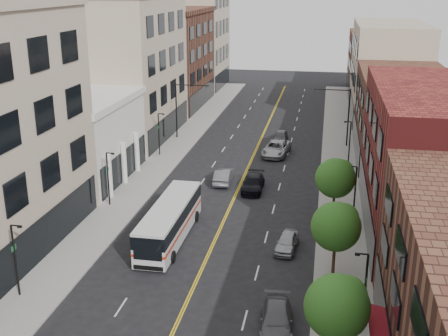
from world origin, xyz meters
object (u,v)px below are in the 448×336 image
Objects in this scene: city_bus at (170,219)px; car_lane_behind at (223,176)px; car_parked_far at (287,242)px; car_parked_mid at (276,319)px; car_lane_a at (253,183)px; car_lane_b at (276,149)px; car_lane_c at (281,136)px.

city_bus is 14.00m from car_lane_behind.
city_bus is at bearing -175.19° from car_parked_far.
car_lane_a reaches higher than car_parked_mid.
car_lane_b is at bearing 84.28° from car_lane_a.
car_parked_far is 0.89× the size of car_lane_c.
car_lane_b is at bearing 90.97° from car_parked_mid.
car_lane_c reaches higher than car_parked_far.
car_lane_c is at bearing 90.18° from car_parked_mid.
car_lane_b is at bearing 103.24° from car_parked_far.
car_parked_mid is at bearing -48.45° from city_bus.
car_parked_far is at bearing -75.84° from car_lane_b.
car_lane_b is (-3.15, 24.76, 0.17)m from car_parked_far.
car_lane_behind reaches higher than car_parked_far.
car_parked_mid is 10.64m from car_parked_far.
car_lane_a is 12.35m from car_lane_b.
city_bus is 14.50m from car_parked_mid.
car_lane_a is 18.29m from car_lane_c.
car_parked_far is at bearing -84.48° from car_lane_c.
city_bus is at bearing 79.69° from car_lane_behind.
car_parked_mid is 1.03× the size of car_lane_behind.
car_lane_c reaches higher than car_lane_a.
city_bus is at bearing 127.08° from car_parked_mid.
car_lane_a is at bearing 151.41° from car_lane_behind.
car_parked_mid is at bearing -79.37° from car_lane_a.
car_lane_a is (-4.30, 12.46, 0.06)m from car_parked_far.
car_lane_behind is 1.07× the size of car_lane_c.
city_bus is 2.69× the size of car_lane_c.
car_lane_a is at bearing 96.58° from car_parked_mid.
car_lane_b is (4.45, 10.72, 0.07)m from car_lane_behind.
city_bus reaches higher than car_lane_b.
car_lane_behind is (1.79, 13.85, -0.96)m from city_bus.
car_lane_b is (-3.35, 35.40, 0.14)m from car_parked_mid.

